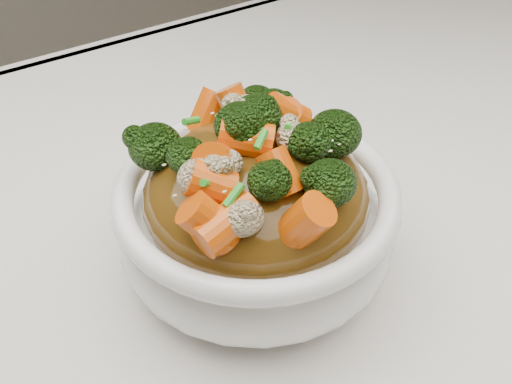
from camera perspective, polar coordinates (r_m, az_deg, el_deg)
tablecloth at (r=0.47m, az=2.42°, el=-7.34°), size 1.20×0.80×0.04m
bowl at (r=0.42m, az=-0.00°, el=-3.01°), size 0.23×0.23×0.08m
sauce_base at (r=0.41m, az=0.00°, el=-0.29°), size 0.18×0.18×0.08m
carrots at (r=0.37m, az=0.00°, el=6.26°), size 0.18×0.18×0.04m
broccoli at (r=0.37m, az=0.00°, el=6.14°), size 0.18×0.18×0.04m
cauliflower at (r=0.37m, az=0.00°, el=5.91°), size 0.18×0.18×0.03m
scallions at (r=0.37m, az=0.00°, el=6.37°), size 0.14×0.14×0.02m
sesame_seeds at (r=0.37m, az=0.00°, el=6.37°), size 0.16×0.16×0.01m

